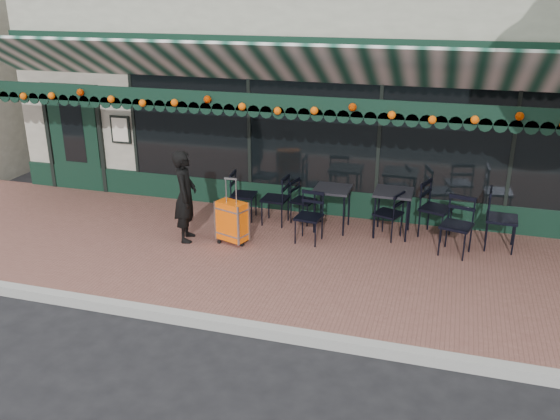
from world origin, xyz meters
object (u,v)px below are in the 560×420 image
(chair_a_front, at_px, (457,226))
(chair_b_left, at_px, (275,199))
(chair_b_right, at_px, (303,201))
(chair_a_extra, at_px, (502,219))
(cafe_table_a, at_px, (394,195))
(chair_a_right, at_px, (436,209))
(chair_solo, at_px, (244,195))
(cafe_table_b, at_px, (332,192))
(chair_a_left, at_px, (388,214))
(suitcase, at_px, (232,222))
(chair_b_front, at_px, (309,218))
(woman, at_px, (185,196))

(chair_a_front, distance_m, chair_b_left, 3.15)
(chair_a_front, height_order, chair_b_right, chair_a_front)
(chair_a_extra, bearing_deg, cafe_table_a, 89.96)
(chair_a_right, relative_size, chair_a_extra, 0.96)
(chair_a_right, height_order, chair_b_right, chair_a_right)
(chair_b_left, bearing_deg, chair_b_right, 114.83)
(chair_b_right, bearing_deg, chair_b_left, 125.82)
(cafe_table_a, height_order, chair_solo, chair_solo)
(cafe_table_b, distance_m, chair_a_extra, 2.79)
(chair_a_right, height_order, chair_solo, chair_a_right)
(chair_a_left, relative_size, chair_a_right, 0.86)
(suitcase, height_order, chair_b_front, suitcase)
(chair_a_left, bearing_deg, cafe_table_b, -75.54)
(chair_a_right, bearing_deg, chair_b_left, 113.88)
(woman, height_order, chair_b_left, woman)
(chair_a_extra, distance_m, chair_b_left, 3.81)
(cafe_table_b, xyz_separation_m, chair_b_front, (-0.25, -0.66, -0.25))
(chair_b_right, distance_m, chair_solo, 1.09)
(cafe_table_b, distance_m, chair_a_front, 2.16)
(woman, distance_m, chair_solo, 1.36)
(chair_b_front, bearing_deg, cafe_table_b, 75.07)
(cafe_table_b, bearing_deg, chair_a_left, -5.96)
(chair_a_right, distance_m, chair_b_left, 2.78)
(woman, bearing_deg, cafe_table_a, -86.17)
(cafe_table_a, xyz_separation_m, chair_a_right, (0.71, 0.13, -0.22))
(chair_a_extra, bearing_deg, suitcase, 106.56)
(cafe_table_a, bearing_deg, chair_a_left, -110.41)
(woman, relative_size, cafe_table_b, 2.04)
(suitcase, height_order, chair_solo, suitcase)
(cafe_table_a, bearing_deg, chair_b_front, -151.11)
(suitcase, distance_m, chair_a_extra, 4.36)
(chair_a_front, bearing_deg, chair_a_right, 132.34)
(chair_a_front, bearing_deg, chair_a_extra, 46.80)
(woman, bearing_deg, chair_a_right, -87.91)
(chair_b_left, xyz_separation_m, chair_solo, (-0.62, 0.06, -0.01))
(chair_a_extra, bearing_deg, chair_b_left, 92.79)
(cafe_table_a, relative_size, chair_b_right, 0.99)
(suitcase, relative_size, cafe_table_b, 1.48)
(suitcase, distance_m, chair_a_right, 3.44)
(chair_b_front, bearing_deg, chair_a_front, 10.26)
(woman, height_order, chair_a_front, woman)
(cafe_table_b, height_order, chair_b_front, chair_b_front)
(chair_b_left, distance_m, chair_solo, 0.62)
(chair_b_front, bearing_deg, chair_a_left, 30.20)
(chair_b_front, bearing_deg, woman, -160.40)
(chair_a_left, bearing_deg, suitcase, -47.98)
(chair_a_front, bearing_deg, cafe_table_a, 168.10)
(suitcase, bearing_deg, cafe_table_a, 43.24)
(woman, bearing_deg, chair_a_front, -97.47)
(suitcase, height_order, chair_a_extra, suitcase)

